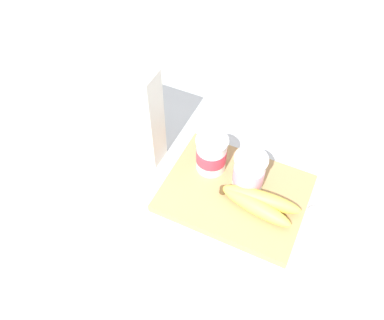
# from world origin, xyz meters

# --- Properties ---
(ground_plane) EXTENTS (2.40, 2.40, 0.00)m
(ground_plane) POSITION_xyz_m (0.00, 0.00, 0.00)
(ground_plane) COLOR silver
(cutting_board) EXTENTS (0.31, 0.24, 0.02)m
(cutting_board) POSITION_xyz_m (0.00, 0.00, 0.01)
(cutting_board) COLOR tan
(cutting_board) RESTS_ON ground_plane
(cereal_box) EXTENTS (0.21, 0.06, 0.25)m
(cereal_box) POSITION_xyz_m (-0.30, 0.02, 0.12)
(cereal_box) COLOR white
(cereal_box) RESTS_ON ground_plane
(yogurt_cup_front) EXTENTS (0.07, 0.07, 0.09)m
(yogurt_cup_front) POSITION_xyz_m (-0.07, 0.04, 0.07)
(yogurt_cup_front) COLOR white
(yogurt_cup_front) RESTS_ON cutting_board
(yogurt_cup_back) EXTENTS (0.07, 0.07, 0.10)m
(yogurt_cup_back) POSITION_xyz_m (0.02, 0.02, 0.07)
(yogurt_cup_back) COLOR white
(yogurt_cup_back) RESTS_ON cutting_board
(banana_bunch) EXTENTS (0.18, 0.08, 0.04)m
(banana_bunch) POSITION_xyz_m (0.06, -0.02, 0.04)
(banana_bunch) COLOR #E0C94F
(banana_bunch) RESTS_ON cutting_board
(spoon) EXTENTS (0.13, 0.07, 0.01)m
(spoon) POSITION_xyz_m (0.20, 0.05, 0.01)
(spoon) COLOR silver
(spoon) RESTS_ON ground_plane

